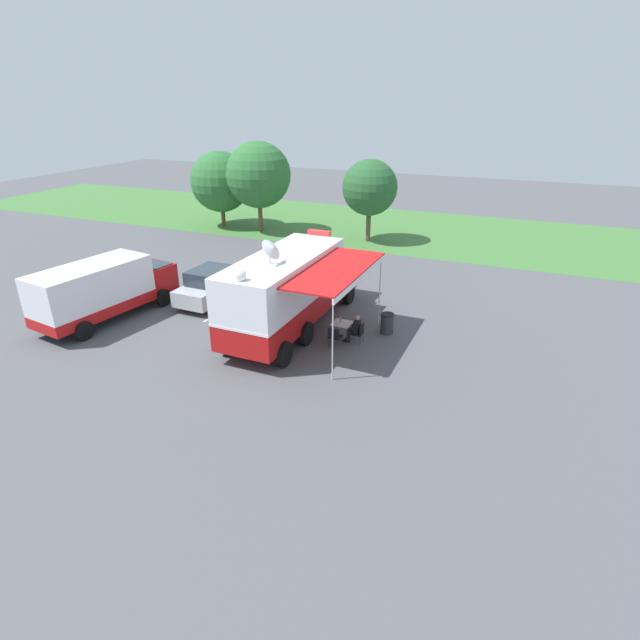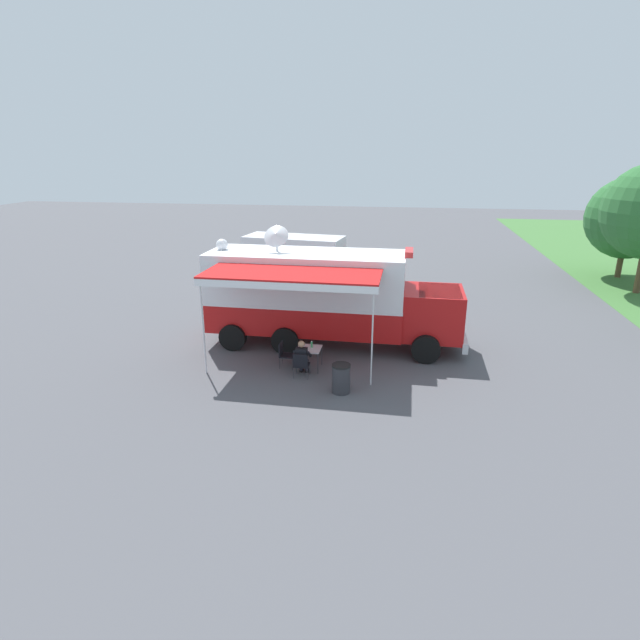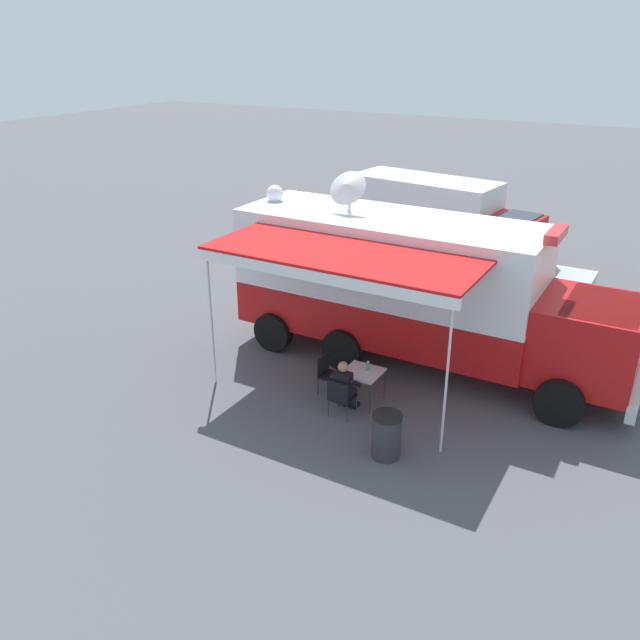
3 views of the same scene
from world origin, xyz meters
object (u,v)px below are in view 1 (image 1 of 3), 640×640
at_px(water_bottle, 340,320).
at_px(support_truck, 103,291).
at_px(folding_chair_at_table, 359,332).
at_px(car_behind_truck, 212,285).
at_px(seated_responder, 355,328).
at_px(trash_bin, 387,323).
at_px(command_truck, 292,287).
at_px(folding_chair_beside_table, 334,336).
at_px(folding_table, 342,324).

distance_m(water_bottle, support_truck, 10.90).
bearing_deg(folding_chair_at_table, car_behind_truck, 169.27).
bearing_deg(seated_responder, car_behind_truck, 169.04).
distance_m(folding_chair_at_table, trash_bin, 1.61).
relative_size(support_truck, car_behind_truck, 1.66).
distance_m(command_truck, folding_chair_beside_table, 2.98).
bearing_deg(command_truck, folding_chair_at_table, -6.00).
height_order(command_truck, folding_table, command_truck).
bearing_deg(water_bottle, support_truck, -167.81).
relative_size(water_bottle, car_behind_truck, 0.05).
bearing_deg(command_truck, folding_table, -5.27).
relative_size(seated_responder, car_behind_truck, 0.29).
distance_m(water_bottle, seated_responder, 0.76).
height_order(folding_chair_at_table, car_behind_truck, car_behind_truck).
distance_m(command_truck, trash_bin, 4.39).
distance_m(folding_chair_at_table, folding_chair_beside_table, 1.09).
height_order(command_truck, support_truck, command_truck).
height_order(folding_table, seated_responder, seated_responder).
height_order(folding_chair_at_table, trash_bin, trash_bin).
distance_m(water_bottle, trash_bin, 2.12).
bearing_deg(support_truck, folding_chair_beside_table, 7.28).
relative_size(folding_chair_at_table, folding_chair_beside_table, 1.00).
relative_size(command_truck, folding_chair_at_table, 10.95).
xyz_separation_m(folding_table, trash_bin, (1.61, 1.28, -0.22)).
bearing_deg(trash_bin, seated_responder, -125.61).
distance_m(command_truck, car_behind_truck, 5.28).
xyz_separation_m(folding_table, water_bottle, (-0.10, 0.08, 0.16)).
relative_size(folding_table, folding_chair_at_table, 0.93).
height_order(command_truck, folding_chair_at_table, command_truck).
bearing_deg(trash_bin, folding_table, -141.47).
xyz_separation_m(folding_chair_at_table, trash_bin, (0.81, 1.40, -0.06)).
distance_m(folding_chair_beside_table, seated_responder, 0.97).
height_order(command_truck, water_bottle, command_truck).
relative_size(command_truck, support_truck, 1.36).
distance_m(folding_table, car_behind_truck, 7.56).
relative_size(command_truck, water_bottle, 42.54).
relative_size(command_truck, seated_responder, 7.62).
xyz_separation_m(folding_chair_at_table, folding_chair_beside_table, (-0.81, -0.74, 0.00)).
xyz_separation_m(folding_chair_at_table, car_behind_truck, (-8.21, 1.56, 0.37)).
relative_size(water_bottle, support_truck, 0.03).
distance_m(seated_responder, support_truck, 11.57).
bearing_deg(folding_chair_beside_table, water_bottle, 95.88).
height_order(command_truck, trash_bin, command_truck).
distance_m(trash_bin, support_truck, 12.87).
relative_size(folding_table, support_truck, 0.12).
bearing_deg(car_behind_truck, folding_table, -11.01).
bearing_deg(command_truck, support_truck, -163.71).
bearing_deg(seated_responder, trash_bin, 54.39).
xyz_separation_m(folding_chair_beside_table, trash_bin, (1.61, 2.13, -0.06)).
xyz_separation_m(command_truck, folding_chair_beside_table, (2.38, -1.07, -1.43)).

